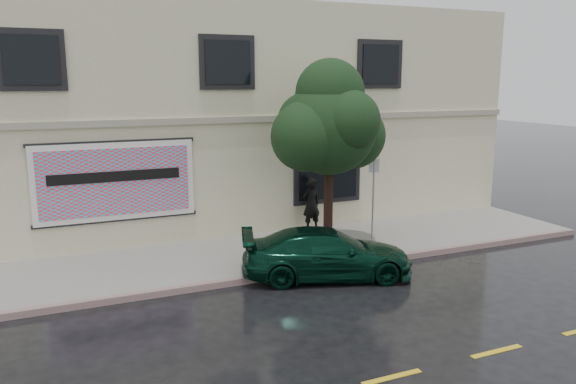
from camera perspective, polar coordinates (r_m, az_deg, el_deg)
name	(u,v)px	position (r m, az deg, el deg)	size (l,w,h in m)	color
ground	(301,301)	(12.45, 1.33, -10.98)	(90.00, 90.00, 0.00)	black
sidewalk	(250,255)	(15.25, -3.84, -6.43)	(20.00, 3.50, 0.15)	gray
curb	(275,276)	(13.70, -1.33, -8.50)	(20.00, 0.18, 0.16)	gray
road_marking	(392,377)	(9.70, 10.51, -18.01)	(19.00, 0.12, 0.01)	gold
building	(193,115)	(20.07, -9.58, 7.70)	(20.00, 8.12, 7.00)	beige
billboard	(115,182)	(15.68, -17.13, 1.02)	(4.30, 0.16, 2.20)	white
car	(327,253)	(13.68, 3.99, -6.25)	(1.81, 4.10, 1.20)	black
pedestrian	(311,205)	(17.15, 2.38, -1.29)	(0.60, 0.40, 1.65)	black
umbrella	(312,165)	(16.92, 2.41, 2.78)	(1.09, 1.09, 0.80)	black
street_tree	(329,128)	(15.04, 4.22, 6.51)	(2.55, 2.55, 4.61)	black
sign_pole	(373,190)	(16.26, 8.67, 0.17)	(0.28, 0.14, 2.41)	#94969C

